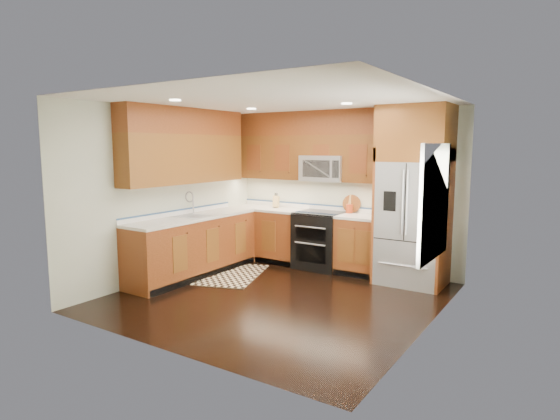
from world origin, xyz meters
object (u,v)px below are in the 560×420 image
Objects in this scene: refrigerator at (413,196)px; knife_block at (276,201)px; utensil_crock at (349,207)px; rug at (233,275)px; range at (320,240)px.

refrigerator reaches higher than knife_block.
utensil_crock is at bearing 168.90° from refrigerator.
utensil_crock is at bearing 1.66° from knife_block.
utensil_crock is (1.39, 1.31, 1.04)m from rug.
refrigerator reaches higher than rug.
utensil_crock is (1.41, 0.04, 0.00)m from knife_block.
rug is (-2.50, -1.10, -1.30)m from refrigerator.
rug is 4.39× the size of utensil_crock.
range is 1.55m from rug.
range is at bearing 178.60° from refrigerator.
refrigerator is 1.90× the size of rug.
refrigerator is at bearing 4.79° from rug.
knife_block is at bearing 175.97° from refrigerator.
knife_block is 0.83× the size of utensil_crock.
refrigerator reaches higher than range.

